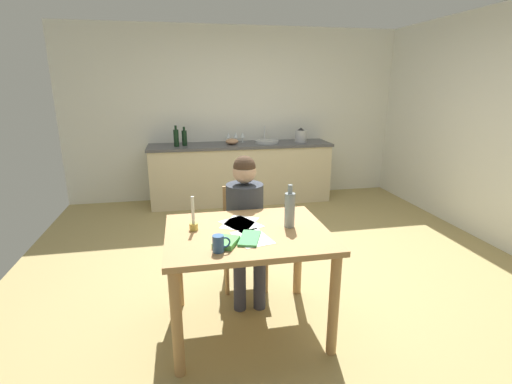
{
  "coord_description": "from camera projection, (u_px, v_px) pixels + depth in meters",
  "views": [
    {
      "loc": [
        -0.85,
        -3.27,
        1.77
      ],
      "look_at": [
        -0.24,
        -0.19,
        0.85
      ],
      "focal_mm": 26.09,
      "sensor_mm": 36.0,
      "label": 1
    }
  ],
  "objects": [
    {
      "name": "wine_bottle_on_table",
      "position": [
        290.0,
        209.0,
        2.65
      ],
      "size": [
        0.07,
        0.07,
        0.31
      ],
      "color": "#8C999E",
      "rests_on": "dining_table"
    },
    {
      "name": "candlestick",
      "position": [
        193.0,
        221.0,
        2.6
      ],
      "size": [
        0.06,
        0.06,
        0.25
      ],
      "color": "gold",
      "rests_on": "dining_table"
    },
    {
      "name": "coffee_mug",
      "position": [
        219.0,
        243.0,
        2.27
      ],
      "size": [
        0.11,
        0.07,
        0.11
      ],
      "color": "#33598C",
      "rests_on": "dining_table"
    },
    {
      "name": "stovetop_kettle",
      "position": [
        301.0,
        136.0,
        5.74
      ],
      "size": [
        0.18,
        0.18,
        0.22
      ],
      "color": "#B7BABF",
      "rests_on": "kitchen_counter"
    },
    {
      "name": "paper_bill",
      "position": [
        252.0,
        238.0,
        2.48
      ],
      "size": [
        0.27,
        0.34,
        0.0
      ],
      "primitive_type": "cube",
      "rotation": [
        0.0,
        0.0,
        0.24
      ],
      "color": "white",
      "rests_on": "dining_table"
    },
    {
      "name": "book_cookery",
      "position": [
        250.0,
        238.0,
        2.46
      ],
      "size": [
        0.2,
        0.28,
        0.02
      ],
      "primitive_type": "cube",
      "rotation": [
        0.0,
        0.0,
        -0.32
      ],
      "color": "#48A058",
      "rests_on": "dining_table"
    },
    {
      "name": "bottle_vinegar",
      "position": [
        184.0,
        138.0,
        5.4
      ],
      "size": [
        0.07,
        0.07,
        0.27
      ],
      "color": "black",
      "rests_on": "kitchen_counter"
    },
    {
      "name": "wine_glass_by_kettle",
      "position": [
        236.0,
        135.0,
        5.7
      ],
      "size": [
        0.07,
        0.07,
        0.15
      ],
      "color": "silver",
      "rests_on": "kitchen_counter"
    },
    {
      "name": "wine_glass_near_sink",
      "position": [
        242.0,
        135.0,
        5.71
      ],
      "size": [
        0.07,
        0.07,
        0.15
      ],
      "color": "silver",
      "rests_on": "kitchen_counter"
    },
    {
      "name": "bottle_oil",
      "position": [
        176.0,
        138.0,
        5.32
      ],
      "size": [
        0.07,
        0.07,
        0.3
      ],
      "color": "black",
      "rests_on": "kitchen_counter"
    },
    {
      "name": "kitchen_counter",
      "position": [
        241.0,
        173.0,
        5.72
      ],
      "size": [
        2.73,
        0.64,
        0.9
      ],
      "color": "beige",
      "rests_on": "ground"
    },
    {
      "name": "mixing_bowl",
      "position": [
        232.0,
        141.0,
        5.53
      ],
      "size": [
        0.19,
        0.19,
        0.09
      ],
      "primitive_type": "ellipsoid",
      "color": "tan",
      "rests_on": "kitchen_counter"
    },
    {
      "name": "wall_back",
      "position": [
        237.0,
        115.0,
        5.82
      ],
      "size": [
        5.2,
        0.12,
        2.6
      ],
      "primitive_type": "cube",
      "color": "silver",
      "rests_on": "ground"
    },
    {
      "name": "ground_plane",
      "position": [
        276.0,
        268.0,
        3.74
      ],
      "size": [
        5.2,
        5.2,
        0.04
      ],
      "primitive_type": "cube",
      "color": "tan"
    },
    {
      "name": "paper_letter",
      "position": [
        240.0,
        223.0,
        2.75
      ],
      "size": [
        0.33,
        0.36,
        0.0
      ],
      "primitive_type": "cube",
      "rotation": [
        0.0,
        0.0,
        -0.51
      ],
      "color": "white",
      "rests_on": "dining_table"
    },
    {
      "name": "sink_unit",
      "position": [
        267.0,
        141.0,
        5.67
      ],
      "size": [
        0.36,
        0.36,
        0.24
      ],
      "color": "#B2B7BC",
      "rests_on": "kitchen_counter"
    },
    {
      "name": "paper_envelope",
      "position": [
        241.0,
        224.0,
        2.73
      ],
      "size": [
        0.33,
        0.36,
        0.0
      ],
      "primitive_type": "cube",
      "rotation": [
        0.0,
        0.0,
        0.49
      ],
      "color": "white",
      "rests_on": "dining_table"
    },
    {
      "name": "book_magazine",
      "position": [
        226.0,
        242.0,
        2.38
      ],
      "size": [
        0.2,
        0.22,
        0.03
      ],
      "primitive_type": "cube",
      "rotation": [
        0.0,
        0.0,
        -0.47
      ],
      "color": "#56B04F",
      "rests_on": "dining_table"
    },
    {
      "name": "chair_at_table",
      "position": [
        244.0,
        231.0,
        3.35
      ],
      "size": [
        0.43,
        0.43,
        0.88
      ],
      "color": "tan",
      "rests_on": "ground"
    },
    {
      "name": "person_seated",
      "position": [
        246.0,
        217.0,
        3.16
      ],
      "size": [
        0.34,
        0.61,
        1.19
      ],
      "color": "#333842",
      "rests_on": "ground"
    },
    {
      "name": "wine_glass_back_left",
      "position": [
        228.0,
        135.0,
        5.67
      ],
      "size": [
        0.07,
        0.07,
        0.15
      ],
      "color": "silver",
      "rests_on": "kitchen_counter"
    },
    {
      "name": "dining_table",
      "position": [
        248.0,
        247.0,
        2.64
      ],
      "size": [
        1.13,
        0.9,
        0.78
      ],
      "color": "tan",
      "rests_on": "ground"
    }
  ]
}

